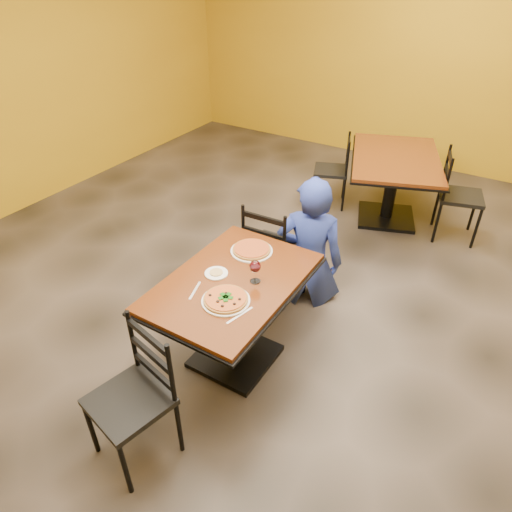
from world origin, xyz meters
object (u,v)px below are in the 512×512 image
Objects in this scene: pizza_main at (226,299)px; plate_far at (252,251)px; table_main at (233,302)px; side_plate at (216,273)px; chair_main_near at (129,402)px; plate_main at (226,301)px; diner at (311,240)px; pizza_far at (252,249)px; wine_glass at (255,270)px; chair_second_left at (331,171)px; chair_second_right at (461,197)px; table_second at (393,173)px; chair_main_far at (273,249)px.

pizza_main is 0.92× the size of plate_far.
table_main is 7.69× the size of side_plate.
chair_main_near is 0.82m from plate_main.
diner is at bearing 97.12° from chair_main_near.
table_main is at bearing -78.53° from pizza_far.
chair_second_left is at bearing 102.48° from wine_glass.
diner reaches higher than chair_second_right.
chair_main_near is at bearing -90.35° from pizza_far.
pizza_main is at bearing -100.23° from wine_glass.
chair_main_near reaches higher than table_second.
wine_glass is at bearing 90.64° from chair_main_near.
wine_glass is at bearing 79.77° from pizza_main.
chair_main_near is 0.83m from pizza_main.
table_main is 2.89m from chair_second_right.
table_main is 3.97× the size of plate_main.
chair_main_near is at bearing 148.72° from chair_second_right.
plate_far is at bearing 102.45° from chair_main_near.
chair_second_right is (1.08, 3.66, 0.01)m from chair_main_near.
chair_second_right is 3.02× the size of plate_far.
diner is at bearing -95.52° from table_second.
chair_main_far reaches higher than pizza_far.
side_plate reaches higher than table_main.
plate_main is (0.53, -2.91, 0.33)m from chair_second_left.
diner is at bearing 91.59° from wine_glass.
table_main is 3.97× the size of plate_far.
plate_main is (0.26, -1.07, 0.30)m from chair_main_far.
plate_main is at bearing -74.07° from pizza_far.
diner is at bearing 83.53° from table_main.
table_second is 0.74m from chair_second_left.
chair_second_right reaches higher than chair_main_far.
pizza_far is at bearing 101.47° from table_main.
plate_far is (-0.16, 0.57, 0.00)m from plate_main.
wine_glass is (0.21, -0.29, 0.08)m from plate_far.
diner reaches higher than table_second.
diner is (-0.89, -1.71, 0.10)m from chair_second_right.
plate_main is 0.59m from plate_far.
side_plate is (-0.06, -0.36, -0.02)m from pizza_far.
chair_main_far is 2.95× the size of plate_main.
wine_glass is (0.05, 0.27, 0.08)m from plate_main.
table_second is at bearing 75.22° from chair_second_right.
chair_main_near is 1.96m from diner.
table_second is 2.66m from wine_glass.
plate_far is 0.37m from wine_glass.
plate_far is at bearing 0.00° from pizza_far.
plate_main is 1.00× the size of plate_far.
pizza_main and pizza_far have the same top height.
table_main is 4.33× the size of pizza_main.
chair_main_far is 0.94m from wine_glass.
pizza_main is (0.26, -1.07, 0.31)m from chair_main_far.
chair_main_near reaches higher than pizza_main.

